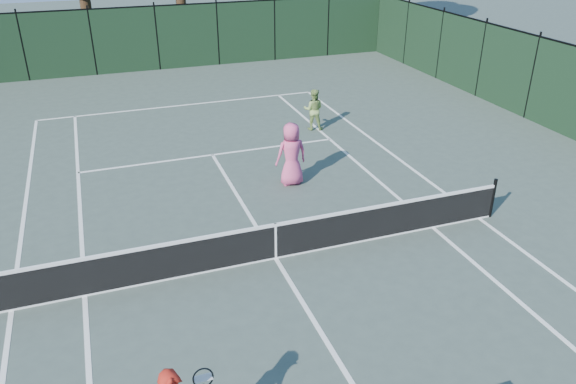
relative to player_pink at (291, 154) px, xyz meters
name	(u,v)px	position (x,y,z in m)	size (l,w,h in m)	color
ground	(276,258)	(-1.67, -3.55, -0.91)	(90.00, 90.00, 0.00)	#404E45
sideline_doubles_left	(12,310)	(-7.15, -3.55, -0.91)	(0.10, 23.77, 0.01)	white
sideline_doubles_right	(479,218)	(3.82, -3.55, -0.91)	(0.10, 23.77, 0.01)	white
sideline_singles_left	(85,296)	(-5.78, -3.55, -0.91)	(0.10, 23.77, 0.01)	white
sideline_singles_right	(433,227)	(2.45, -3.55, -0.91)	(0.10, 23.77, 0.01)	white
baseline_far	(182,105)	(-1.67, 8.33, -0.91)	(10.97, 0.10, 0.01)	white
service_line_far	(213,155)	(-1.67, 2.85, -0.91)	(8.23, 0.10, 0.01)	white
center_service_line	(276,258)	(-1.67, -3.55, -0.91)	(0.10, 12.80, 0.01)	white
tennis_net	(276,240)	(-1.67, -3.55, -0.44)	(11.69, 0.09, 1.06)	black
fence_far	(157,39)	(-1.67, 14.45, 0.59)	(24.00, 0.05, 3.00)	black
player_pink	(291,154)	(0.00, 0.00, 0.00)	(0.91, 0.61, 1.83)	#D94C80
player_green	(313,109)	(2.28, 3.98, -0.18)	(0.88, 0.79, 1.47)	#86A653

